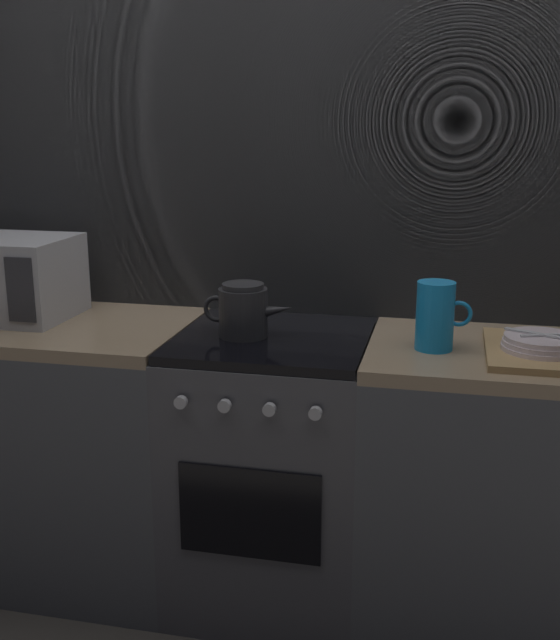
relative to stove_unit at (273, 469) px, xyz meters
name	(u,v)px	position (x,y,z in m)	size (l,w,h in m)	color
ground_plane	(274,590)	(0.00, 0.00, -0.45)	(8.00, 8.00, 0.00)	#47423D
back_wall	(294,225)	(0.00, 0.32, 0.75)	(3.60, 0.05, 2.40)	gray
counter_left	(23,444)	(-0.90, 0.00, 0.00)	(1.20, 0.60, 0.90)	#515459
stove_unit	(273,469)	(0.00, 0.00, 0.00)	(0.60, 0.63, 0.90)	#4C4C51
microwave	(3,277)	(-0.94, 0.04, 0.59)	(0.46, 0.35, 0.27)	#B2B2B7
kettle	(244,311)	(-0.09, -0.03, 0.53)	(0.28, 0.15, 0.17)	#262628
pitcher	(436,316)	(0.49, -0.04, 0.55)	(0.16, 0.11, 0.20)	#198CD8
dish_pile	(540,348)	(0.79, -0.04, 0.47)	(0.30, 0.40, 0.07)	tan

